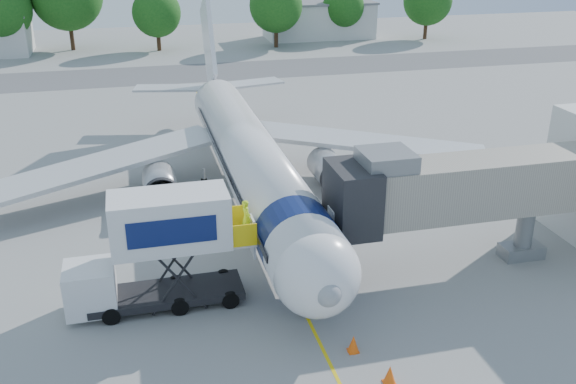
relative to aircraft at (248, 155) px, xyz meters
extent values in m
plane|color=#979794|center=(0.00, -4.12, -2.95)|extent=(160.00, 160.00, 0.00)
cube|color=yellow|center=(0.00, -4.12, -2.94)|extent=(0.15, 70.00, 0.01)
cube|color=#59595B|center=(0.00, 37.88, -2.94)|extent=(120.00, 10.00, 0.01)
cylinder|color=silver|center=(0.00, -1.12, 0.05)|extent=(3.70, 28.00, 3.70)
sphere|color=silver|center=(0.00, -15.12, 0.05)|extent=(3.70, 3.70, 3.70)
sphere|color=gray|center=(0.00, -16.67, 0.05)|extent=(1.10, 1.10, 1.10)
cone|color=silver|center=(0.00, 15.88, 0.05)|extent=(3.70, 6.00, 3.70)
cube|color=silver|center=(0.00, 16.88, 4.25)|extent=(0.35, 7.26, 8.29)
cube|color=#BABCBF|center=(9.00, 2.38, -0.65)|extent=(16.17, 9.32, 1.42)
cube|color=#BABCBF|center=(-9.00, 2.38, -0.65)|extent=(16.17, 9.32, 1.42)
cylinder|color=#999BA0|center=(5.50, 0.38, -1.65)|extent=(2.10, 3.60, 2.10)
cylinder|color=#999BA0|center=(-5.50, 0.38, -1.65)|extent=(2.10, 3.60, 2.10)
cube|color=black|center=(0.00, -15.42, 0.50)|extent=(2.60, 1.39, 0.81)
cylinder|color=#0A174C|center=(0.00, -12.12, 0.05)|extent=(3.73, 2.00, 3.73)
cylinder|color=silver|center=(0.00, -13.62, -2.20)|extent=(0.16, 0.16, 1.50)
cylinder|color=black|center=(0.00, -13.62, -2.63)|extent=(0.25, 0.64, 0.64)
cylinder|color=black|center=(2.60, 1.88, -2.50)|extent=(0.35, 0.90, 0.90)
cylinder|color=black|center=(-2.60, 1.88, -2.50)|extent=(0.35, 0.90, 0.90)
cube|color=#A19B89|center=(9.00, -11.12, 1.45)|extent=(13.60, 2.60, 2.80)
cube|color=black|center=(2.90, -11.12, 1.45)|extent=(2.00, 3.20, 3.20)
cube|color=slate|center=(4.50, -11.12, 3.25)|extent=(2.40, 2.40, 0.80)
cylinder|color=slate|center=(12.50, -11.12, -1.45)|extent=(0.90, 0.90, 3.00)
cube|color=slate|center=(12.50, -11.12, -2.60)|extent=(2.20, 1.20, 0.70)
cylinder|color=black|center=(11.60, -11.12, -2.60)|extent=(0.30, 0.70, 0.70)
cylinder|color=black|center=(13.40, -11.12, -2.60)|extent=(0.30, 0.70, 0.70)
cube|color=black|center=(-6.00, -11.12, -2.40)|extent=(7.00, 2.30, 0.35)
cube|color=silver|center=(-9.30, -11.12, -1.60)|extent=(2.20, 2.20, 2.10)
cube|color=black|center=(-9.30, -11.12, -1.15)|extent=(1.90, 2.10, 0.70)
cube|color=silver|center=(-5.60, -11.12, 1.30)|extent=(5.20, 2.40, 2.50)
cube|color=#0A174C|center=(-5.60, -12.34, 1.30)|extent=(3.80, 0.04, 1.20)
cube|color=silver|center=(-2.45, -11.12, 0.10)|extent=(1.10, 2.20, 0.10)
cube|color=yellow|center=(-2.45, -12.17, 0.65)|extent=(1.10, 0.06, 1.10)
cube|color=yellow|center=(-2.45, -10.07, 0.65)|extent=(1.10, 0.06, 1.10)
cylinder|color=black|center=(-3.20, -12.17, -2.55)|extent=(0.80, 0.25, 0.80)
cylinder|color=black|center=(-3.20, -10.07, -2.55)|extent=(0.80, 0.25, 0.80)
cylinder|color=black|center=(-8.50, -12.17, -2.55)|extent=(0.80, 0.25, 0.80)
cylinder|color=black|center=(-8.50, -10.07, -2.55)|extent=(0.80, 0.25, 0.80)
imported|color=#BAE418|center=(-2.17, -11.12, 1.02)|extent=(0.54, 0.71, 1.74)
cone|color=#FF590D|center=(1.86, -18.85, -2.55)|extent=(0.51, 0.51, 0.80)
cube|color=#FF590D|center=(1.86, -18.85, -2.92)|extent=(0.46, 0.46, 0.05)
cone|color=#FF590D|center=(1.17, -16.63, -2.56)|extent=(0.48, 0.48, 0.77)
cube|color=#FF590D|center=(1.17, -16.63, -2.93)|extent=(0.44, 0.44, 0.04)
cube|color=silver|center=(22.00, 57.88, -0.45)|extent=(16.00, 7.00, 5.00)
cube|color=slate|center=(22.00, 57.88, 2.20)|extent=(16.40, 7.40, 0.30)
cylinder|color=#382314|center=(-21.78, 54.06, -1.21)|extent=(0.56, 0.56, 3.47)
sphere|color=#164F15|center=(-21.78, 54.06, 3.03)|extent=(7.72, 7.72, 7.72)
cylinder|color=#382314|center=(-13.74, 56.42, -0.81)|extent=(0.56, 0.56, 4.28)
cylinder|color=#382314|center=(-2.25, 53.16, -1.48)|extent=(0.56, 0.56, 2.93)
sphere|color=#164F15|center=(-2.25, 53.16, 2.10)|extent=(6.51, 6.51, 6.51)
cylinder|color=#382314|center=(13.88, 51.64, -1.30)|extent=(0.56, 0.56, 3.29)
sphere|color=#164F15|center=(13.88, 51.64, 2.72)|extent=(7.31, 7.31, 7.31)
cylinder|color=#382314|center=(25.03, 55.64, -1.56)|extent=(0.56, 0.56, 2.77)
sphere|color=#164F15|center=(25.03, 55.64, 1.82)|extent=(6.15, 6.15, 6.15)
cylinder|color=#382314|center=(37.22, 52.94, -1.33)|extent=(0.56, 0.56, 3.23)
sphere|color=#164F15|center=(37.22, 52.94, 2.61)|extent=(7.17, 7.17, 7.17)
camera|label=1|loc=(-6.78, -37.15, 13.48)|focal=40.00mm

